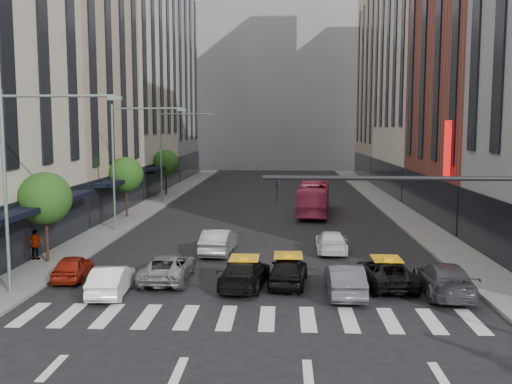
# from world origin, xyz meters

# --- Properties ---
(ground) EXTENTS (160.00, 160.00, 0.00)m
(ground) POSITION_xyz_m (0.00, 0.00, 0.00)
(ground) COLOR black
(ground) RESTS_ON ground
(sidewalk_left) EXTENTS (3.00, 96.00, 0.15)m
(sidewalk_left) POSITION_xyz_m (-11.50, 30.00, 0.07)
(sidewalk_left) COLOR slate
(sidewalk_left) RESTS_ON ground
(sidewalk_right) EXTENTS (3.00, 96.00, 0.15)m
(sidewalk_right) POSITION_xyz_m (11.50, 30.00, 0.07)
(sidewalk_right) COLOR slate
(sidewalk_right) RESTS_ON ground
(building_left_b) EXTENTS (8.00, 16.00, 24.00)m
(building_left_b) POSITION_xyz_m (-17.00, 28.00, 12.00)
(building_left_b) COLOR tan
(building_left_b) RESTS_ON ground
(building_left_c) EXTENTS (8.00, 20.00, 36.00)m
(building_left_c) POSITION_xyz_m (-17.00, 46.00, 18.00)
(building_left_c) COLOR beige
(building_left_c) RESTS_ON ground
(building_left_d) EXTENTS (8.00, 18.00, 30.00)m
(building_left_d) POSITION_xyz_m (-17.00, 65.00, 15.00)
(building_left_d) COLOR gray
(building_left_d) RESTS_ON ground
(building_right_b) EXTENTS (8.00, 18.00, 26.00)m
(building_right_b) POSITION_xyz_m (17.00, 27.00, 13.00)
(building_right_b) COLOR brown
(building_right_b) RESTS_ON ground
(building_right_c) EXTENTS (8.00, 20.00, 40.00)m
(building_right_c) POSITION_xyz_m (17.00, 46.00, 20.00)
(building_right_c) COLOR beige
(building_right_c) RESTS_ON ground
(building_right_d) EXTENTS (8.00, 18.00, 28.00)m
(building_right_d) POSITION_xyz_m (17.00, 65.00, 14.00)
(building_right_d) COLOR tan
(building_right_d) RESTS_ON ground
(building_far) EXTENTS (30.00, 10.00, 36.00)m
(building_far) POSITION_xyz_m (0.00, 85.00, 18.00)
(building_far) COLOR gray
(building_far) RESTS_ON ground
(tree_near) EXTENTS (2.88, 2.88, 4.95)m
(tree_near) POSITION_xyz_m (-11.80, 10.00, 3.65)
(tree_near) COLOR black
(tree_near) RESTS_ON sidewalk_left
(tree_mid) EXTENTS (2.88, 2.88, 4.95)m
(tree_mid) POSITION_xyz_m (-11.80, 26.00, 3.65)
(tree_mid) COLOR black
(tree_mid) RESTS_ON sidewalk_left
(tree_far) EXTENTS (2.88, 2.88, 4.95)m
(tree_far) POSITION_xyz_m (-11.80, 42.00, 3.65)
(tree_far) COLOR black
(tree_far) RESTS_ON sidewalk_left
(streetlamp_near) EXTENTS (5.38, 0.25, 9.00)m
(streetlamp_near) POSITION_xyz_m (-10.04, 4.00, 5.90)
(streetlamp_near) COLOR gray
(streetlamp_near) RESTS_ON sidewalk_left
(streetlamp_mid) EXTENTS (5.38, 0.25, 9.00)m
(streetlamp_mid) POSITION_xyz_m (-10.04, 20.00, 5.90)
(streetlamp_mid) COLOR gray
(streetlamp_mid) RESTS_ON sidewalk_left
(streetlamp_far) EXTENTS (5.38, 0.25, 9.00)m
(streetlamp_far) POSITION_xyz_m (-10.04, 36.00, 5.90)
(streetlamp_far) COLOR gray
(streetlamp_far) RESTS_ON sidewalk_left
(traffic_signal) EXTENTS (10.10, 0.20, 6.00)m
(traffic_signal) POSITION_xyz_m (7.69, -1.00, 4.47)
(traffic_signal) COLOR black
(traffic_signal) RESTS_ON ground
(liberty_sign) EXTENTS (0.30, 0.70, 4.00)m
(liberty_sign) POSITION_xyz_m (12.60, 20.00, 6.00)
(liberty_sign) COLOR red
(liberty_sign) RESTS_ON ground
(car_red) EXTENTS (1.81, 3.74, 1.23)m
(car_red) POSITION_xyz_m (-9.20, 6.88, 0.62)
(car_red) COLOR maroon
(car_red) RESTS_ON ground
(car_white_front) EXTENTS (1.69, 4.14, 1.34)m
(car_white_front) POSITION_xyz_m (-6.51, 4.40, 0.67)
(car_white_front) COLOR white
(car_white_front) RESTS_ON ground
(car_silver) EXTENTS (2.24, 4.84, 1.34)m
(car_silver) POSITION_xyz_m (-4.44, 6.87, 0.67)
(car_silver) COLOR gray
(car_silver) RESTS_ON ground
(taxi_left) EXTENTS (2.46, 4.95, 1.38)m
(taxi_left) POSITION_xyz_m (-0.60, 5.93, 0.69)
(taxi_left) COLOR black
(taxi_left) RESTS_ON ground
(taxi_center) EXTENTS (2.12, 4.35, 1.43)m
(taxi_center) POSITION_xyz_m (1.46, 6.37, 0.72)
(taxi_center) COLOR black
(taxi_center) RESTS_ON ground
(car_grey_mid) EXTENTS (1.54, 4.41, 1.45)m
(car_grey_mid) POSITION_xyz_m (3.99, 4.83, 0.73)
(car_grey_mid) COLOR #474A50
(car_grey_mid) RESTS_ON ground
(taxi_right) EXTENTS (2.55, 4.89, 1.32)m
(taxi_right) POSITION_xyz_m (6.10, 6.35, 0.66)
(taxi_right) COLOR black
(taxi_right) RESTS_ON ground
(car_grey_curb) EXTENTS (2.20, 5.08, 1.46)m
(car_grey_curb) POSITION_xyz_m (8.46, 5.11, 0.73)
(car_grey_curb) COLOR #404348
(car_grey_curb) RESTS_ON ground
(car_row2_left) EXTENTS (1.89, 4.71, 1.52)m
(car_row2_left) POSITION_xyz_m (-2.65, 13.01, 0.76)
(car_row2_left) COLOR #A4A4A9
(car_row2_left) RESTS_ON ground
(car_row2_right) EXTENTS (1.94, 4.50, 1.29)m
(car_row2_right) POSITION_xyz_m (4.12, 13.74, 0.65)
(car_row2_right) COLOR white
(car_row2_right) RESTS_ON ground
(bus) EXTENTS (3.32, 10.47, 2.87)m
(bus) POSITION_xyz_m (3.87, 29.03, 1.43)
(bus) COLOR #C63A5E
(bus) RESTS_ON ground
(pedestrian_far) EXTENTS (1.02, 0.49, 1.70)m
(pedestrian_far) POSITION_xyz_m (-12.60, 10.31, 1.00)
(pedestrian_far) COLOR gray
(pedestrian_far) RESTS_ON sidewalk_left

